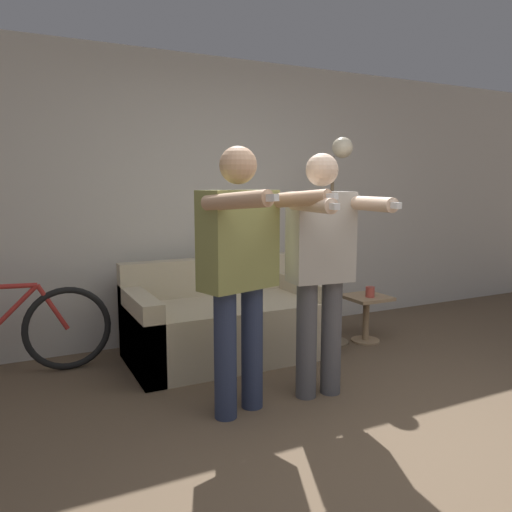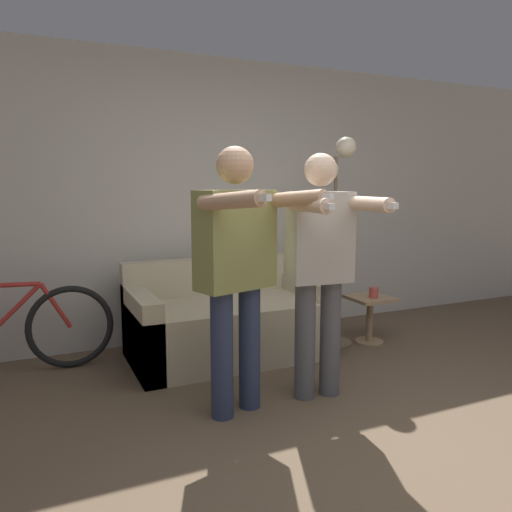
{
  "view_description": "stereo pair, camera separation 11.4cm",
  "coord_description": "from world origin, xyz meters",
  "px_view_note": "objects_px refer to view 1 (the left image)",
  "views": [
    {
      "loc": [
        -1.8,
        -1.8,
        1.43
      ],
      "look_at": [
        -0.19,
        1.45,
        0.92
      ],
      "focal_mm": 35.0,
      "sensor_mm": 36.0,
      "label": 1
    },
    {
      "loc": [
        -1.7,
        -1.85,
        1.43
      ],
      "look_at": [
        -0.19,
        1.45,
        0.92
      ],
      "focal_mm": 35.0,
      "sensor_mm": 36.0,
      "label": 2
    }
  ],
  "objects_px": {
    "person_right": "(322,260)",
    "cup": "(370,292)",
    "couch": "(227,323)",
    "floor_lamp": "(333,197)",
    "cat": "(235,247)",
    "side_table": "(366,309)",
    "person_left": "(241,261)"
  },
  "relations": [
    {
      "from": "person_left",
      "to": "cup",
      "type": "distance_m",
      "value": 1.89
    },
    {
      "from": "person_right",
      "to": "floor_lamp",
      "type": "distance_m",
      "value": 1.25
    },
    {
      "from": "couch",
      "to": "cat",
      "type": "height_order",
      "value": "cat"
    },
    {
      "from": "person_right",
      "to": "floor_lamp",
      "type": "xyz_separation_m",
      "value": [
        0.74,
        0.94,
        0.39
      ]
    },
    {
      "from": "couch",
      "to": "cup",
      "type": "xyz_separation_m",
      "value": [
        1.31,
        -0.26,
        0.2
      ]
    },
    {
      "from": "person_right",
      "to": "side_table",
      "type": "xyz_separation_m",
      "value": [
        1.06,
        0.83,
        -0.64
      ]
    },
    {
      "from": "couch",
      "to": "cup",
      "type": "bearing_deg",
      "value": -11.35
    },
    {
      "from": "side_table",
      "to": "cup",
      "type": "relative_size",
      "value": 4.5
    },
    {
      "from": "couch",
      "to": "cup",
      "type": "relative_size",
      "value": 17.02
    },
    {
      "from": "couch",
      "to": "floor_lamp",
      "type": "distance_m",
      "value": 1.45
    },
    {
      "from": "floor_lamp",
      "to": "cup",
      "type": "xyz_separation_m",
      "value": [
        0.32,
        -0.16,
        -0.85
      ]
    },
    {
      "from": "couch",
      "to": "side_table",
      "type": "relative_size",
      "value": 3.78
    },
    {
      "from": "person_right",
      "to": "cup",
      "type": "bearing_deg",
      "value": 42.33
    },
    {
      "from": "person_right",
      "to": "cup",
      "type": "distance_m",
      "value": 1.39
    },
    {
      "from": "person_right",
      "to": "side_table",
      "type": "height_order",
      "value": "person_right"
    },
    {
      "from": "cup",
      "to": "person_right",
      "type": "bearing_deg",
      "value": -143.73
    },
    {
      "from": "person_left",
      "to": "cat",
      "type": "height_order",
      "value": "person_left"
    },
    {
      "from": "couch",
      "to": "floor_lamp",
      "type": "height_order",
      "value": "floor_lamp"
    },
    {
      "from": "floor_lamp",
      "to": "cup",
      "type": "bearing_deg",
      "value": -27.45
    },
    {
      "from": "cat",
      "to": "couch",
      "type": "bearing_deg",
      "value": -125.08
    },
    {
      "from": "person_right",
      "to": "side_table",
      "type": "distance_m",
      "value": 1.49
    },
    {
      "from": "person_left",
      "to": "floor_lamp",
      "type": "bearing_deg",
      "value": 18.66
    },
    {
      "from": "couch",
      "to": "floor_lamp",
      "type": "xyz_separation_m",
      "value": [
        0.99,
        -0.1,
        1.05
      ]
    },
    {
      "from": "person_left",
      "to": "side_table",
      "type": "distance_m",
      "value": 1.97
    },
    {
      "from": "cat",
      "to": "cup",
      "type": "height_order",
      "value": "cat"
    },
    {
      "from": "cat",
      "to": "side_table",
      "type": "height_order",
      "value": "cat"
    },
    {
      "from": "side_table",
      "to": "cup",
      "type": "distance_m",
      "value": 0.18
    },
    {
      "from": "cat",
      "to": "floor_lamp",
      "type": "relative_size",
      "value": 0.27
    },
    {
      "from": "couch",
      "to": "cat",
      "type": "xyz_separation_m",
      "value": [
        0.24,
        0.34,
        0.6
      ]
    },
    {
      "from": "floor_lamp",
      "to": "side_table",
      "type": "xyz_separation_m",
      "value": [
        0.32,
        -0.11,
        -1.03
      ]
    },
    {
      "from": "cat",
      "to": "floor_lamp",
      "type": "distance_m",
      "value": 0.98
    },
    {
      "from": "couch",
      "to": "side_table",
      "type": "distance_m",
      "value": 1.33
    }
  ]
}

